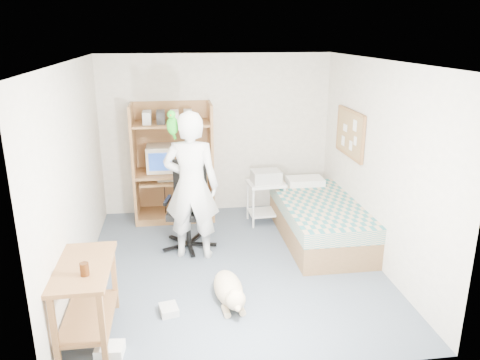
{
  "coord_description": "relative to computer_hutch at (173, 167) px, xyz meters",
  "views": [
    {
      "loc": [
        -0.66,
        -5.24,
        2.82
      ],
      "look_at": [
        0.12,
        0.23,
        1.05
      ],
      "focal_mm": 35.0,
      "sensor_mm": 36.0,
      "label": 1
    }
  ],
  "objects": [
    {
      "name": "floor",
      "position": [
        0.7,
        -1.74,
        -0.82
      ],
      "size": [
        4.0,
        4.0,
        0.0
      ],
      "primitive_type": "plane",
      "color": "#475160",
      "rests_on": "ground"
    },
    {
      "name": "wall_back",
      "position": [
        0.7,
        0.26,
        0.43
      ],
      "size": [
        3.6,
        0.02,
        2.5
      ],
      "primitive_type": "cube",
      "color": "beige",
      "rests_on": "floor"
    },
    {
      "name": "wall_right",
      "position": [
        2.5,
        -1.74,
        0.43
      ],
      "size": [
        0.02,
        4.0,
        2.5
      ],
      "primitive_type": "cube",
      "color": "beige",
      "rests_on": "floor"
    },
    {
      "name": "wall_left",
      "position": [
        -1.1,
        -1.74,
        0.43
      ],
      "size": [
        0.02,
        4.0,
        2.5
      ],
      "primitive_type": "cube",
      "color": "beige",
      "rests_on": "floor"
    },
    {
      "name": "ceiling",
      "position": [
        0.7,
        -1.74,
        1.68
      ],
      "size": [
        3.6,
        4.0,
        0.02
      ],
      "primitive_type": "cube",
      "color": "white",
      "rests_on": "wall_back"
    },
    {
      "name": "computer_hutch",
      "position": [
        0.0,
        0.0,
        0.0
      ],
      "size": [
        1.2,
        0.63,
        1.8
      ],
      "color": "brown",
      "rests_on": "floor"
    },
    {
      "name": "bed",
      "position": [
        2.0,
        -1.12,
        -0.53
      ],
      "size": [
        1.02,
        2.02,
        0.66
      ],
      "color": "brown",
      "rests_on": "floor"
    },
    {
      "name": "side_desk",
      "position": [
        -0.85,
        -2.94,
        -0.33
      ],
      "size": [
        0.5,
        1.0,
        0.75
      ],
      "color": "brown",
      "rests_on": "floor"
    },
    {
      "name": "corkboard",
      "position": [
        2.47,
        -0.84,
        0.63
      ],
      "size": [
        0.04,
        0.94,
        0.66
      ],
      "color": "olive",
      "rests_on": "wall_right"
    },
    {
      "name": "office_chair",
      "position": [
        0.18,
        -1.06,
        -0.41
      ],
      "size": [
        0.65,
        0.65,
        1.15
      ],
      "rotation": [
        0.0,
        0.0,
        -0.2
      ],
      "color": "black",
      "rests_on": "floor"
    },
    {
      "name": "person",
      "position": [
        0.22,
        -1.38,
        0.14
      ],
      "size": [
        0.78,
        0.59,
        1.91
      ],
      "primitive_type": "imported",
      "rotation": [
        0.0,
        0.0,
        2.94
      ],
      "color": "white",
      "rests_on": "floor"
    },
    {
      "name": "parrot",
      "position": [
        0.02,
        -1.36,
        0.93
      ],
      "size": [
        0.14,
        0.25,
        0.39
      ],
      "rotation": [
        0.0,
        0.0,
        -0.2
      ],
      "color": "#159117",
      "rests_on": "person"
    },
    {
      "name": "dog",
      "position": [
        0.55,
        -2.57,
        -0.67
      ],
      "size": [
        0.36,
        0.94,
        0.35
      ],
      "rotation": [
        0.0,
        0.0,
        0.09
      ],
      "color": "beige",
      "rests_on": "floor"
    },
    {
      "name": "printer_cart",
      "position": [
        1.37,
        -0.42,
        -0.39
      ],
      "size": [
        0.57,
        0.47,
        0.65
      ],
      "rotation": [
        0.0,
        0.0,
        0.07
      ],
      "color": "white",
      "rests_on": "floor"
    },
    {
      "name": "printer",
      "position": [
        1.37,
        -0.42,
        -0.08
      ],
      "size": [
        0.44,
        0.35,
        0.18
      ],
      "primitive_type": "cube",
      "rotation": [
        0.0,
        0.0,
        0.07
      ],
      "color": "#ABABA7",
      "rests_on": "printer_cart"
    },
    {
      "name": "crt_monitor",
      "position": [
        -0.19,
        0.01,
        0.15
      ],
      "size": [
        0.42,
        0.44,
        0.39
      ],
      "rotation": [
        0.0,
        0.0,
        -0.01
      ],
      "color": "beige",
      "rests_on": "computer_hutch"
    },
    {
      "name": "keyboard",
      "position": [
        -0.01,
        -0.16,
        -0.15
      ],
      "size": [
        0.46,
        0.17,
        0.03
      ],
      "primitive_type": "cube",
      "rotation": [
        0.0,
        0.0,
        -0.03
      ],
      "color": "beige",
      "rests_on": "computer_hutch"
    },
    {
      "name": "pencil_cup",
      "position": [
        0.33,
        -0.09,
        -0.0
      ],
      "size": [
        0.08,
        0.08,
        0.12
      ],
      "primitive_type": "cylinder",
      "color": "gold",
      "rests_on": "computer_hutch"
    },
    {
      "name": "drink_glass",
      "position": [
        -0.8,
        -3.13,
        -0.01
      ],
      "size": [
        0.08,
        0.08,
        0.12
      ],
      "primitive_type": "cylinder",
      "color": "#3C1D09",
      "rests_on": "side_desk"
    },
    {
      "name": "floor_box_a",
      "position": [
        -0.63,
        -3.27,
        -0.77
      ],
      "size": [
        0.27,
        0.22,
        0.1
      ],
      "primitive_type": "cube",
      "rotation": [
        0.0,
        0.0,
        -0.1
      ],
      "color": "white",
      "rests_on": "floor"
    },
    {
      "name": "floor_box_b",
      "position": [
        -0.1,
        -2.68,
        -0.78
      ],
      "size": [
        0.22,
        0.25,
        0.08
      ],
      "primitive_type": "cube",
      "rotation": [
        0.0,
        0.0,
        0.2
      ],
      "color": "#BBBBB6",
      "rests_on": "floor"
    }
  ]
}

